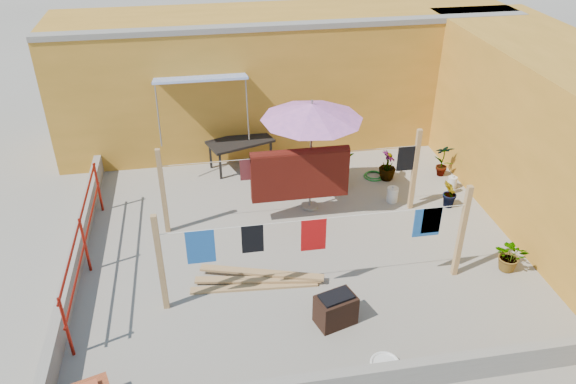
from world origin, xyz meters
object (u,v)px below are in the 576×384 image
(water_jug_b, at_px, (452,183))
(green_hose, at_px, (374,176))
(brazier, at_px, (336,309))
(outdoor_table, at_px, (240,143))
(water_jug_a, at_px, (392,195))
(patio_umbrella, at_px, (312,112))
(plant_back_a, at_px, (336,169))
(white_basin, at_px, (385,364))

(water_jug_b, height_order, green_hose, water_jug_b)
(water_jug_b, bearing_deg, brazier, -134.53)
(outdoor_table, xyz_separation_m, water_jug_a, (3.02, -2.09, -0.46))
(patio_umbrella, height_order, water_jug_a, patio_umbrella)
(outdoor_table, height_order, brazier, outdoor_table)
(outdoor_table, height_order, plant_back_a, plant_back_a)
(patio_umbrella, bearing_deg, green_hose, 30.60)
(white_basin, height_order, water_jug_a, water_jug_a)
(water_jug_b, relative_size, plant_back_a, 0.40)
(outdoor_table, height_order, green_hose, outdoor_table)
(patio_umbrella, height_order, green_hose, patio_umbrella)
(water_jug_b, bearing_deg, white_basin, -123.56)
(patio_umbrella, relative_size, white_basin, 5.92)
(green_hose, bearing_deg, brazier, -114.53)
(plant_back_a, bearing_deg, water_jug_b, -13.80)
(patio_umbrella, distance_m, water_jug_a, 2.67)
(outdoor_table, height_order, water_jug_b, outdoor_table)
(white_basin, xyz_separation_m, plant_back_a, (0.55, 5.23, 0.35))
(brazier, bearing_deg, water_jug_a, 57.96)
(brazier, height_order, plant_back_a, plant_back_a)
(patio_umbrella, xyz_separation_m, water_jug_b, (3.27, 0.24, -2.01))
(outdoor_table, relative_size, brazier, 2.33)
(outdoor_table, bearing_deg, water_jug_b, -21.58)
(water_jug_b, distance_m, plant_back_a, 2.60)
(white_basin, bearing_deg, water_jug_b, 56.44)
(outdoor_table, bearing_deg, green_hose, -18.86)
(outdoor_table, bearing_deg, white_basin, -77.27)
(outdoor_table, bearing_deg, water_jug_a, -34.72)
(patio_umbrella, bearing_deg, brazier, -94.91)
(brazier, xyz_separation_m, green_hose, (2.01, 4.39, -0.24))
(white_basin, height_order, water_jug_b, water_jug_b)
(patio_umbrella, distance_m, brazier, 3.88)
(outdoor_table, distance_m, plant_back_a, 2.32)
(patio_umbrella, xyz_separation_m, green_hose, (1.71, 1.01, -2.12))
(outdoor_table, distance_m, green_hose, 3.18)
(patio_umbrella, distance_m, plant_back_a, 2.10)
(brazier, bearing_deg, outdoor_table, 99.95)
(outdoor_table, xyz_separation_m, plant_back_a, (2.00, -1.17, -0.23))
(white_basin, relative_size, plant_back_a, 0.57)
(outdoor_table, distance_m, white_basin, 6.59)
(brazier, relative_size, water_jug_a, 1.86)
(patio_umbrella, height_order, white_basin, patio_umbrella)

